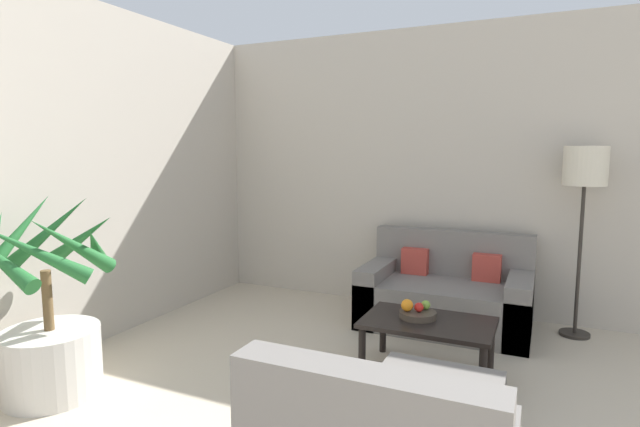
% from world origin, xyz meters
% --- Properties ---
extents(wall_back, '(7.94, 0.06, 2.70)m').
position_xyz_m(wall_back, '(0.00, 6.44, 1.35)').
color(wall_back, '#BCB2A3').
rests_on(wall_back, ground_plane).
extents(potted_palm, '(0.89, 0.89, 1.28)m').
position_xyz_m(potted_palm, '(-2.72, 3.64, 0.41)').
color(potted_palm, beige).
rests_on(potted_palm, ground_plane).
extents(sofa_loveseat, '(1.42, 0.83, 0.81)m').
position_xyz_m(sofa_loveseat, '(-0.69, 5.95, 0.27)').
color(sofa_loveseat, slate).
rests_on(sofa_loveseat, ground_plane).
extents(floor_lamp, '(0.33, 0.33, 1.58)m').
position_xyz_m(floor_lamp, '(0.35, 6.16, 1.34)').
color(floor_lamp, '#2D2823').
rests_on(floor_lamp, ground_plane).
extents(coffee_table, '(0.88, 0.56, 0.38)m').
position_xyz_m(coffee_table, '(-0.62, 4.92, 0.33)').
color(coffee_table, black).
rests_on(coffee_table, ground_plane).
extents(fruit_bowl, '(0.26, 0.26, 0.04)m').
position_xyz_m(fruit_bowl, '(-0.70, 4.95, 0.40)').
color(fruit_bowl, '#42382D').
rests_on(fruit_bowl, coffee_table).
extents(apple_red, '(0.07, 0.07, 0.07)m').
position_xyz_m(apple_red, '(-0.69, 4.95, 0.46)').
color(apple_red, red).
rests_on(apple_red, fruit_bowl).
extents(apple_green, '(0.06, 0.06, 0.06)m').
position_xyz_m(apple_green, '(-0.66, 5.02, 0.46)').
color(apple_green, olive).
rests_on(apple_green, fruit_bowl).
extents(orange_fruit, '(0.08, 0.08, 0.08)m').
position_xyz_m(orange_fruit, '(-0.77, 4.93, 0.47)').
color(orange_fruit, orange).
rests_on(orange_fruit, fruit_bowl).
extents(ottoman, '(0.65, 0.51, 0.35)m').
position_xyz_m(ottoman, '(-0.40, 4.12, 0.18)').
color(ottoman, slate).
rests_on(ottoman, ground_plane).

